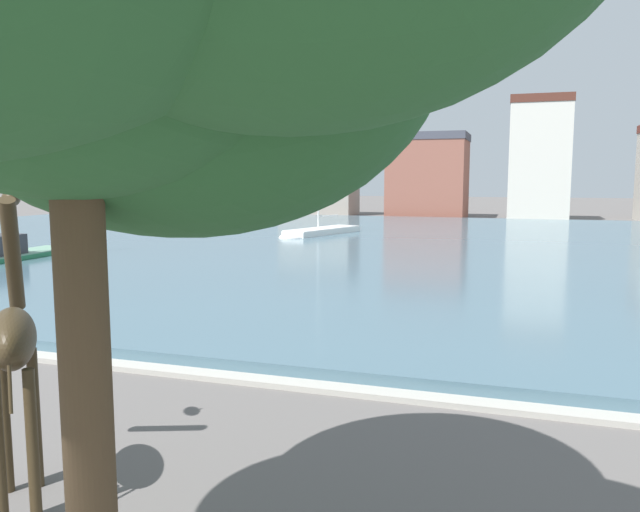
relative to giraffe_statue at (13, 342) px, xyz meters
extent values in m
cube|color=#476675|center=(1.98, 31.93, -2.00)|extent=(91.63, 52.54, 0.37)
cube|color=#ADA89E|center=(1.98, 5.41, -2.12)|extent=(91.63, 0.50, 0.12)
cylinder|color=#382B19|center=(-0.38, 0.16, -1.19)|extent=(0.14, 0.14, 1.98)
cylinder|color=#382B19|center=(-0.10, 0.40, -1.19)|extent=(0.14, 0.14, 1.98)
cylinder|color=#382B19|center=(0.55, -0.35, -1.19)|extent=(0.14, 0.14, 1.98)
ellipsoid|color=#382B19|center=(0.08, -0.10, 0.08)|extent=(1.43, 1.53, 0.76)
cylinder|color=#382B19|center=(-0.54, 0.63, 1.03)|extent=(0.84, 0.93, 1.69)
ellipsoid|color=#382B19|center=(-0.82, 0.95, 1.82)|extent=(0.50, 0.52, 0.25)
cone|color=#382B19|center=(-0.86, 0.91, 2.02)|extent=(0.05, 0.05, 0.14)
cone|color=#382B19|center=(-0.77, 0.99, 2.02)|extent=(0.05, 0.05, 0.14)
cylinder|color=#382B19|center=(0.56, -0.65, -0.23)|extent=(0.17, 0.19, 0.80)
cube|color=#236B42|center=(-17.53, 17.37, -1.88)|extent=(2.18, 8.34, 0.59)
ellipsoid|color=#236B42|center=(-17.61, 21.32, -1.88)|extent=(1.87, 2.94, 0.56)
cube|color=gray|center=(-17.53, 17.37, -1.56)|extent=(2.14, 8.18, 0.06)
cylinder|color=silver|center=(-17.55, 18.00, 2.56)|extent=(0.12, 0.12, 8.30)
cube|color=white|center=(-7.30, 35.86, -1.81)|extent=(3.93, 7.23, 0.74)
ellipsoid|color=white|center=(-8.32, 32.70, -1.81)|extent=(2.36, 2.85, 0.70)
cube|color=silver|center=(-7.30, 35.86, -1.42)|extent=(3.85, 7.08, 0.06)
cylinder|color=silver|center=(-7.46, 35.36, 3.03)|extent=(0.12, 0.12, 8.95)
cylinder|color=silver|center=(-7.09, 36.52, -0.55)|extent=(0.83, 2.35, 0.08)
cylinder|color=brown|center=(3.30, -2.69, 0.03)|extent=(0.36, 0.36, 4.43)
ellipsoid|color=#285B2D|center=(3.30, -2.69, 3.25)|extent=(3.47, 3.47, 2.60)
ellipsoid|color=#285B2D|center=(3.33, -1.20, 3.30)|extent=(4.61, 4.61, 3.46)
cube|color=gray|center=(-16.79, 64.13, 1.55)|extent=(8.56, 5.07, 7.47)
cube|color=#42424C|center=(-16.79, 64.13, 5.69)|extent=(8.73, 5.17, 0.80)
cube|color=#8E5142|center=(-3.76, 62.52, 1.98)|extent=(8.19, 7.19, 8.32)
cube|color=#42424C|center=(-3.76, 62.52, 6.54)|extent=(8.35, 7.33, 0.80)
cube|color=beige|center=(7.59, 60.64, 3.59)|extent=(5.75, 6.00, 11.53)
cube|color=#51281E|center=(7.59, 60.64, 9.75)|extent=(5.87, 6.12, 0.80)
camera|label=1|loc=(6.21, -6.24, 2.10)|focal=34.98mm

